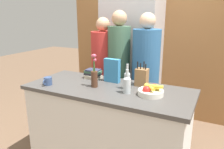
# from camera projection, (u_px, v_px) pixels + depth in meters

# --- Properties ---
(kitchen_island) EXTENTS (1.77, 0.75, 0.92)m
(kitchen_island) POSITION_uv_depth(u_px,v_px,m) (108.00, 126.00, 2.44)
(kitchen_island) COLOR silver
(kitchen_island) RESTS_ON ground_plane
(back_wall_wood) EXTENTS (2.97, 0.12, 2.60)m
(back_wall_wood) POSITION_uv_depth(u_px,v_px,m) (154.00, 37.00, 3.62)
(back_wall_wood) COLOR #9E6B3D
(back_wall_wood) RESTS_ON ground_plane
(refrigerator) EXTENTS (0.86, 0.63, 2.05)m
(refrigerator) POSITION_uv_depth(u_px,v_px,m) (132.00, 56.00, 3.49)
(refrigerator) COLOR #B7B7BC
(refrigerator) RESTS_ON ground_plane
(fruit_bowl) EXTENTS (0.25, 0.25, 0.11)m
(fruit_bowl) POSITION_uv_depth(u_px,v_px,m) (151.00, 91.00, 2.09)
(fruit_bowl) COLOR silver
(fruit_bowl) RESTS_ON kitchen_island
(knife_block) EXTENTS (0.13, 0.11, 0.27)m
(knife_block) POSITION_uv_depth(u_px,v_px,m) (142.00, 77.00, 2.35)
(knife_block) COLOR olive
(knife_block) RESTS_ON kitchen_island
(flower_vase) EXTENTS (0.07, 0.07, 0.36)m
(flower_vase) POSITION_uv_depth(u_px,v_px,m) (94.00, 75.00, 2.30)
(flower_vase) COLOR #4C2D1E
(flower_vase) RESTS_ON kitchen_island
(cereal_box) EXTENTS (0.19, 0.07, 0.27)m
(cereal_box) POSITION_uv_depth(u_px,v_px,m) (112.00, 71.00, 2.48)
(cereal_box) COLOR teal
(cereal_box) RESTS_ON kitchen_island
(coffee_mug) EXTENTS (0.09, 0.12, 0.09)m
(coffee_mug) POSITION_uv_depth(u_px,v_px,m) (48.00, 81.00, 2.39)
(coffee_mug) COLOR #334770
(coffee_mug) RESTS_ON kitchen_island
(book_stack) EXTENTS (0.20, 0.16, 0.11)m
(book_stack) POSITION_uv_depth(u_px,v_px,m) (93.00, 74.00, 2.64)
(book_stack) COLOR #B7A88E
(book_stack) RESTS_ON kitchen_island
(bottle_oil) EXTENTS (0.06, 0.06, 0.27)m
(bottle_oil) POSITION_uv_depth(u_px,v_px,m) (127.00, 79.00, 2.24)
(bottle_oil) COLOR #B2BCC1
(bottle_oil) RESTS_ON kitchen_island
(bottle_vinegar) EXTENTS (0.08, 0.08, 0.24)m
(bottle_vinegar) POSITION_uv_depth(u_px,v_px,m) (127.00, 84.00, 2.13)
(bottle_vinegar) COLOR #B2BCC1
(bottle_vinegar) RESTS_ON kitchen_island
(person_at_sink) EXTENTS (0.34, 0.34, 1.64)m
(person_at_sink) POSITION_uv_depth(u_px,v_px,m) (103.00, 69.00, 3.12)
(person_at_sink) COLOR #383842
(person_at_sink) RESTS_ON ground_plane
(person_in_blue) EXTENTS (0.30, 0.30, 1.73)m
(person_in_blue) POSITION_uv_depth(u_px,v_px,m) (119.00, 67.00, 2.97)
(person_in_blue) COLOR #383842
(person_in_blue) RESTS_ON ground_plane
(person_in_red_tee) EXTENTS (0.35, 0.35, 1.70)m
(person_in_red_tee) POSITION_uv_depth(u_px,v_px,m) (145.00, 72.00, 2.80)
(person_in_red_tee) COLOR #383842
(person_in_red_tee) RESTS_ON ground_plane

